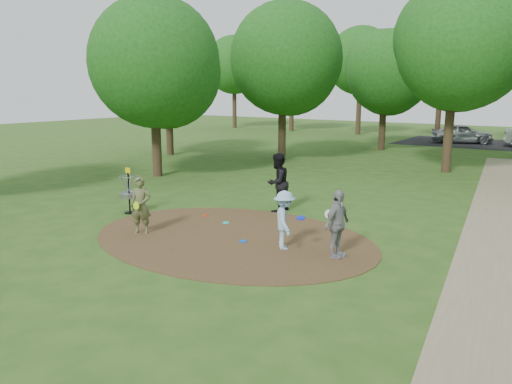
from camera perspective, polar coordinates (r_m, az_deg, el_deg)
The scene contains 14 objects.
ground at distance 14.00m, azimuth -2.80°, elevation -5.24°, with size 100.00×100.00×0.00m, color #2D5119.
dirt_clearing at distance 14.00m, azimuth -2.80°, elevation -5.20°, with size 8.40×8.40×0.02m, color #47301C.
footpath at distance 13.37m, azimuth 25.96°, elevation -7.25°, with size 2.00×40.00×0.01m, color #8C7A5B.
parking_lot at distance 41.29m, azimuth 25.94°, elevation 4.89°, with size 14.00×8.00×0.01m, color black.
player_observer_with_disc at distance 14.53m, azimuth -13.03°, elevation -1.52°, with size 0.72×0.64×1.65m.
player_throwing_with_disc at distance 12.86m, azimuth 3.28°, elevation -3.23°, with size 1.13×1.13×1.53m.
player_walking_with_disc at distance 16.77m, azimuth 2.46°, elevation 1.10°, with size 0.80×1.00×1.98m.
player_waiting_with_disc at distance 12.31m, azimuth 9.25°, elevation -3.65°, with size 0.56×1.03×1.70m.
disc_ground_cyan at distance 15.43m, azimuth -3.45°, elevation -3.52°, with size 0.22×0.22×0.02m, color #1AD6C9.
disc_ground_blue at distance 13.58m, azimuth -1.49°, elevation -5.64°, with size 0.22×0.22×0.02m, color blue.
disc_ground_red at distance 16.36m, azimuth -5.83°, elevation -2.68°, with size 0.22×0.22×0.02m, color red.
car_left at distance 41.15m, azimuth 22.47°, elevation 6.21°, with size 1.77×4.40×1.50m, color #969A9D.
disc_golf_basket at distance 17.02m, azimuth -14.34°, elevation 0.50°, with size 0.63×0.63×1.54m.
tree_ring at distance 22.31m, azimuth 16.34°, elevation 14.49°, with size 37.23×45.70×9.69m.
Camera 1 is at (8.15, -10.62, 4.08)m, focal length 35.00 mm.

